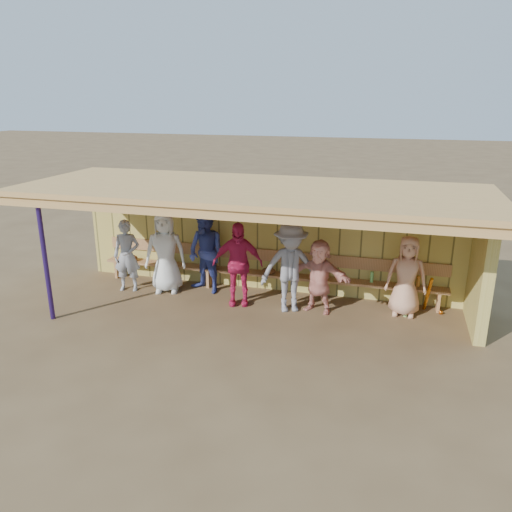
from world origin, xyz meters
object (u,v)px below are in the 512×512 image
at_px(player_c, 206,253).
at_px(player_b, 165,252).
at_px(player_a, 127,256).
at_px(bench, 266,268).
at_px(player_h, 406,276).
at_px(player_e, 290,267).
at_px(player_f, 319,276).
at_px(player_d, 238,264).

bearing_deg(player_c, player_b, -144.12).
xyz_separation_m(player_a, player_b, (0.84, 0.18, 0.11)).
xyz_separation_m(player_b, bench, (2.10, 0.57, -0.37)).
height_order(player_b, player_h, player_b).
relative_size(player_e, player_f, 1.23).
bearing_deg(player_d, player_h, -7.97).
bearing_deg(player_d, player_c, 136.84).
bearing_deg(player_b, player_d, -24.58).
bearing_deg(player_b, player_a, 176.21).
bearing_deg(bench, player_h, -8.50).
relative_size(player_b, bench, 0.24).
distance_m(player_b, player_h, 5.03).
relative_size(player_a, player_h, 0.99).
distance_m(player_d, bench, 0.97).
height_order(player_d, player_e, player_e).
bearing_deg(player_h, bench, 172.25).
distance_m(player_h, bench, 2.98).
distance_m(player_a, player_b, 0.86).
height_order(player_f, player_h, player_h).
distance_m(player_b, player_d, 1.75).
bearing_deg(player_a, player_b, -1.03).
relative_size(player_f, bench, 0.19).
height_order(player_c, player_d, player_c).
height_order(player_h, bench, player_h).
relative_size(player_c, bench, 0.24).
bearing_deg(player_b, bench, -0.72).
height_order(player_c, bench, player_c).
bearing_deg(player_h, player_f, -168.84).
xyz_separation_m(player_c, player_e, (1.97, -0.50, 0.01)).
height_order(player_f, bench, player_f).
bearing_deg(player_f, player_a, -166.41).
relative_size(player_h, bench, 0.21).
bearing_deg(bench, player_a, -165.66).
xyz_separation_m(player_c, bench, (1.23, 0.37, -0.37)).
bearing_deg(player_e, player_a, 156.22).
relative_size(player_b, player_f, 1.22).
xyz_separation_m(player_a, player_h, (5.87, 0.31, 0.01)).
relative_size(player_b, player_h, 1.13).
relative_size(player_a, player_f, 1.07).
bearing_deg(player_e, player_f, -9.56).
xyz_separation_m(player_a, bench, (2.93, 0.75, -0.27)).
relative_size(player_f, player_h, 0.93).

